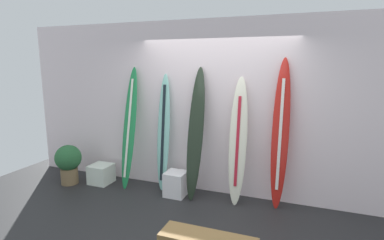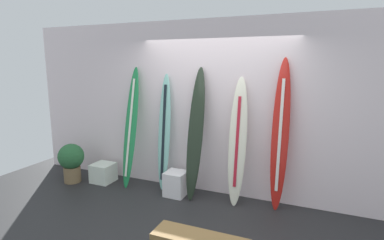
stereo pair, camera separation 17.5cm
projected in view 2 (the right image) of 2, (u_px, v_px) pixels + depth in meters
name	position (u px, v px, depth m)	size (l,w,h in m)	color
ground	(185.00, 228.00, 4.03)	(8.00, 8.00, 0.04)	#242526
wall_back	(218.00, 108.00, 4.95)	(7.20, 0.20, 2.80)	silver
surfboard_emerald	(131.00, 129.00, 5.24)	(0.26, 0.48, 2.06)	#1D8043
surfboard_seafoam	(164.00, 134.00, 5.11)	(0.23, 0.28, 1.95)	#83C9BB
surfboard_charcoal	(195.00, 134.00, 4.77)	(0.27, 0.50, 2.07)	#202B1F
surfboard_ivory	(238.00, 142.00, 4.57)	(0.29, 0.40, 1.93)	silver
surfboard_crimson	(280.00, 135.00, 4.36)	(0.25, 0.30, 2.21)	red
display_block_left	(176.00, 183.00, 4.96)	(0.33, 0.33, 0.39)	white
display_block_center	(103.00, 173.00, 5.53)	(0.37, 0.37, 0.33)	silver
potted_plant	(71.00, 160.00, 5.48)	(0.45, 0.45, 0.70)	olive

